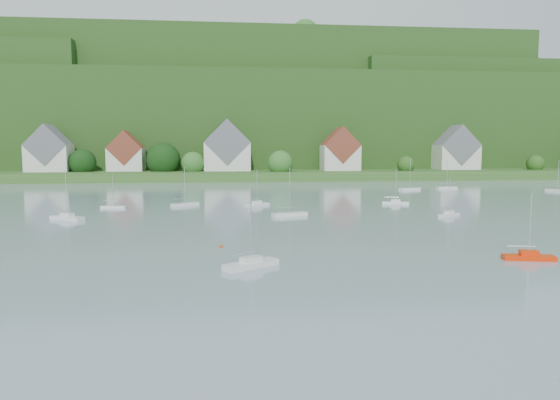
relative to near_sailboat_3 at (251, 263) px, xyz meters
name	(u,v)px	position (x,y,z in m)	size (l,w,h in m)	color
far_shore_strip	(214,173)	(-6.45, 148.69, 1.07)	(600.00, 60.00, 3.00)	#2A5520
forested_ridge	(217,124)	(-6.06, 217.26, 22.46)	(620.00, 181.22, 69.89)	#183A12
village_building_0	(49,152)	(-61.45, 135.69, 9.09)	(14.00, 10.40, 16.00)	beige
village_building_1	(126,154)	(-36.45, 137.69, 8.33)	(12.00, 9.36, 14.00)	beige
village_building_2	(227,150)	(-1.45, 136.69, 9.85)	(16.00, 11.44, 18.00)	beige
village_building_3	(340,152)	(38.55, 134.69, 9.00)	(13.00, 10.40, 15.50)	beige
village_building_4	(456,152)	(83.55, 138.69, 9.16)	(15.00, 10.40, 16.50)	beige
near_sailboat_3	(251,263)	(0.00, 0.00, 0.00)	(5.60, 4.56, 7.70)	silver
near_sailboat_5	(529,256)	(28.23, 0.36, -0.02)	(5.24, 2.43, 6.83)	red
mooring_buoy_3	(221,247)	(-2.91, 10.40, -0.43)	(0.40, 0.40, 0.40)	#D44005
far_sailboat_cluster	(280,197)	(9.60, 65.00, -0.06)	(205.85, 70.36, 8.53)	silver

